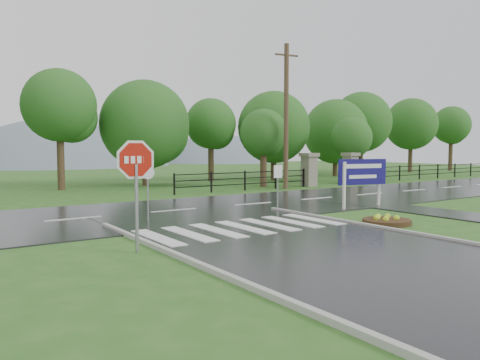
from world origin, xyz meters
TOP-DOWN VIEW (x-y plane):
  - ground at (0.00, 0.00)m, footprint 120.00×120.00m
  - main_road at (0.00, 10.00)m, footprint 90.00×8.00m
  - walkway at (8.50, 4.00)m, footprint 2.20×11.00m
  - crosswalk at (0.00, 5.00)m, footprint 6.50×2.80m
  - pillar_west at (13.00, 16.00)m, footprint 1.00×1.00m
  - pillar_east at (17.00, 16.00)m, footprint 1.00×1.00m
  - fence_west at (7.75, 16.00)m, footprint 9.58×0.08m
  - fence_east at (27.75, 16.00)m, footprint 20.58×0.08m
  - hills at (3.49, 65.00)m, footprint 102.00×48.00m
  - treeline at (1.00, 24.00)m, footprint 83.20×5.20m
  - stop_sign at (-4.12, 3.74)m, footprint 1.32×0.07m
  - estate_billboard at (7.21, 6.41)m, footprint 2.37×0.60m
  - flower_bed at (4.61, 3.06)m, footprint 1.63×1.63m
  - reg_sign_small at (3.52, 7.62)m, footprint 0.42×0.05m
  - reg_sign_round at (-1.94, 8.10)m, footprint 0.44×0.15m
  - utility_pole_east at (10.55, 15.50)m, footprint 1.60×0.38m
  - entrance_tree_left at (10.29, 17.50)m, footprint 3.11×3.11m
  - entrance_tree_right at (18.73, 17.50)m, footprint 3.12×3.12m

SIDE VIEW (x-z plane):
  - hills at x=3.49m, z-range -39.54..8.46m
  - ground at x=0.00m, z-range 0.00..0.00m
  - main_road at x=0.00m, z-range -0.02..0.02m
  - walkway at x=8.50m, z-range -0.02..0.02m
  - treeline at x=1.00m, z-range -5.00..5.00m
  - crosswalk at x=0.00m, z-range 0.05..0.07m
  - flower_bed at x=4.61m, z-range -0.04..0.28m
  - fence_west at x=7.75m, z-range 0.12..1.32m
  - fence_east at x=27.75m, z-range 0.14..1.34m
  - pillar_west at x=13.00m, z-range 0.06..2.30m
  - pillar_east at x=17.00m, z-range 0.06..2.30m
  - reg_sign_round at x=-1.94m, z-range 0.29..2.25m
  - reg_sign_small at x=3.52m, z-range 0.42..2.31m
  - estate_billboard at x=7.21m, z-range 0.40..2.51m
  - stop_sign at x=-4.12m, z-range 0.56..3.54m
  - entrance_tree_right at x=18.73m, z-range 0.86..5.78m
  - entrance_tree_left at x=10.29m, z-range 0.99..6.15m
  - utility_pole_east at x=10.55m, z-range 0.07..9.11m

